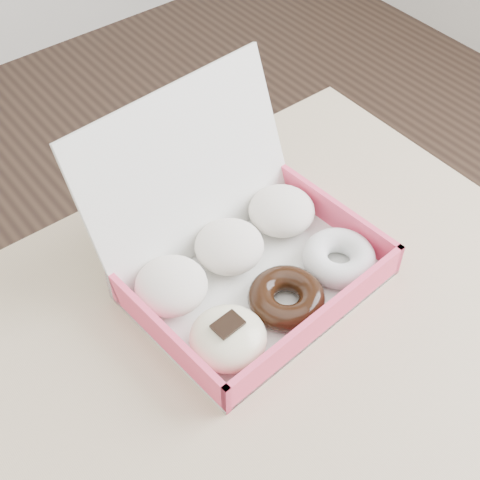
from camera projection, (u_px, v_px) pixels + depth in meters
donut_box at (245, 260)px, 0.81m from camera, size 0.31×0.29×0.21m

